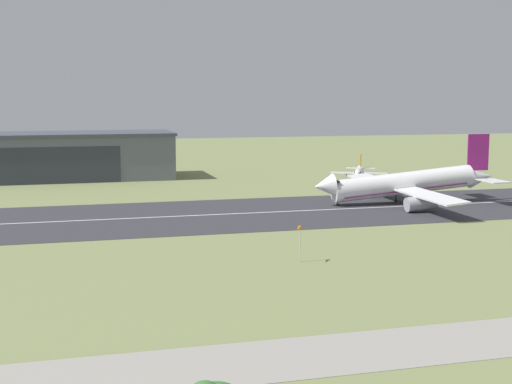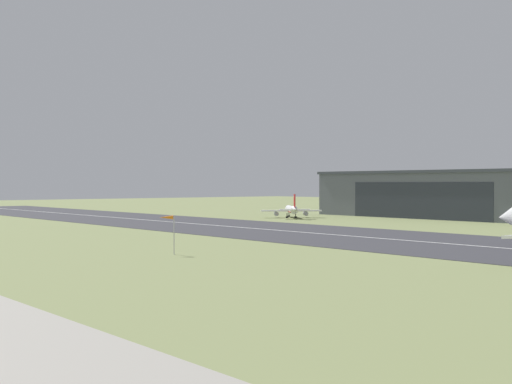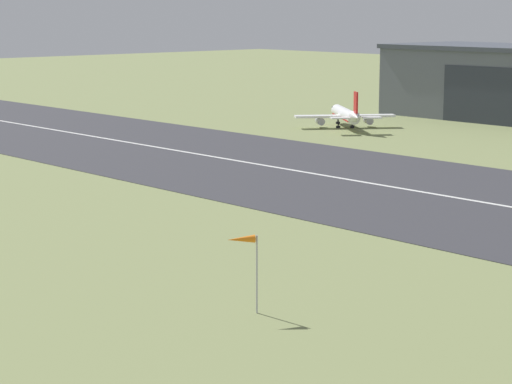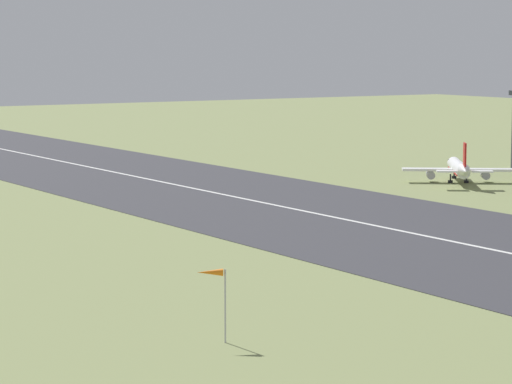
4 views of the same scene
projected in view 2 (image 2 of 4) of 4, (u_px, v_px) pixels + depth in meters
The scene contains 6 objects.
ground_plane at pixel (68, 245), 124.48m from camera, with size 678.06×678.06×0.00m, color #7A8451.
runway_strip at pixel (296, 232), 158.22m from camera, with size 438.06×44.79×0.06m, color #333338.
runway_centreline at pixel (296, 232), 158.22m from camera, with size 394.26×0.70×0.01m, color silver.
hangar_building at pixel (444, 194), 223.47m from camera, with size 87.00×26.56×14.86m.
airplane_parked_west at pixel (291, 210), 223.00m from camera, with size 19.98×18.45×7.57m.
windsock_pole at pixel (167, 220), 107.70m from camera, with size 1.56×2.13×5.96m.
Camera 2 is at (117.47, 1.30, 10.80)m, focal length 50.00 mm.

